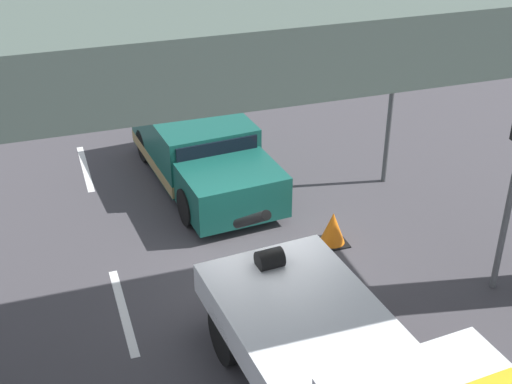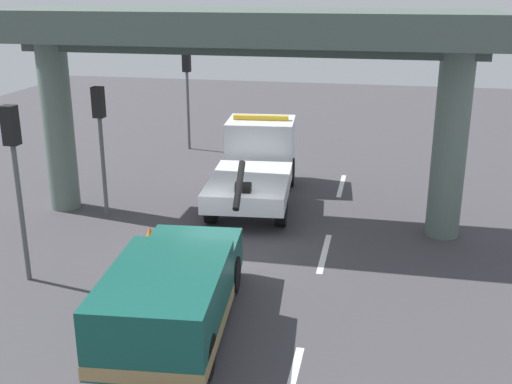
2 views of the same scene
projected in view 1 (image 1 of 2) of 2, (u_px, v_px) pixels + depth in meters
The scene contains 7 objects.
ground_plane at pixel (261, 285), 13.65m from camera, with size 60.00×40.00×0.10m, color #423F44.
lane_stripe_west at pixel (85, 168), 17.84m from camera, with size 2.60×0.16×0.01m, color silver.
lane_stripe_mid at pixel (123, 311), 12.88m from camera, with size 2.60×0.16×0.01m, color silver.
towed_van_green at pixel (201, 150), 16.99m from camera, with size 5.37×2.61×1.58m.
overpass_structure at pixel (311, 57), 9.45m from camera, with size 3.60×13.63×6.14m.
traffic_light_near at pixel (396, 59), 15.73m from camera, with size 0.39×0.32×4.25m.
traffic_cone_orange at pixel (333, 229), 14.69m from camera, with size 0.61×0.61×0.73m.
Camera 1 is at (10.42, -3.60, 8.20)m, focal length 49.41 mm.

